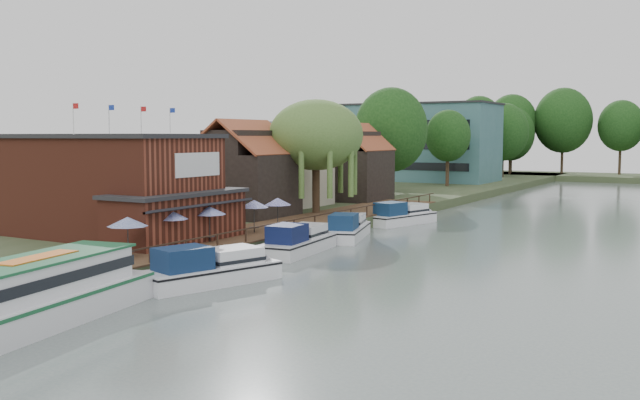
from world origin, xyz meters
The scene contains 27 objects.
ground centered at (0.00, 0.00, 0.00)m, with size 260.00×260.00×0.00m, color slate.
land_bank centered at (-30.00, 35.00, 0.50)m, with size 50.00×140.00×1.00m, color #384728.
quay_deck centered at (-8.00, 10.00, 1.05)m, with size 6.00×50.00×0.10m, color #47301E.
quay_rail centered at (-5.30, 10.50, 1.50)m, with size 0.20×49.00×1.00m, color black, non-canonical shape.
pub centered at (-14.00, -1.00, 4.65)m, with size 20.00×11.00×7.30m, color maroon, non-canonical shape.
hotel_block centered at (-22.00, 70.00, 7.15)m, with size 25.40×12.40×12.30m, color #38666B, non-canonical shape.
cottage_a centered at (-15.00, 14.00, 5.25)m, with size 8.60×7.60×8.50m, color black, non-canonical shape.
cottage_b centered at (-18.00, 24.00, 5.25)m, with size 9.60×8.60×8.50m, color beige, non-canonical shape.
cottage_c centered at (-14.00, 33.00, 5.25)m, with size 7.60×7.60×8.50m, color black, non-canonical shape.
willow centered at (-10.50, 19.00, 6.21)m, with size 8.60×8.60×10.43m, color #476B2D, non-canonical shape.
umbrella_0 centered at (-7.48, -7.45, 2.29)m, with size 2.33×2.33×2.38m, color navy, non-canonical shape.
umbrella_1 centered at (-7.61, -3.56, 2.29)m, with size 2.00×2.00×2.38m, color navy, non-canonical shape.
umbrella_2 centered at (-7.33, -0.25, 2.29)m, with size 2.21×2.21×2.38m, color navy, non-canonical shape.
umbrella_3 centered at (-7.50, 5.04, 2.29)m, with size 2.14×2.14×2.38m, color navy, non-canonical shape.
umbrella_4 centered at (-7.03, 7.44, 2.29)m, with size 2.09×2.09×2.38m, color navy, non-canonical shape.
cruiser_0 centered at (-2.00, -6.77, 1.12)m, with size 3.00×9.30×2.23m, color white, non-canonical shape.
cruiser_1 centered at (-3.39, 4.49, 1.09)m, with size 2.95×9.14×2.18m, color silver, non-canonical shape.
cruiser_2 centered at (-3.75, 12.47, 1.06)m, with size 2.88×8.92×2.12m, color white, non-canonical shape.
cruiser_3 centered at (-3.80, 23.22, 1.06)m, with size 2.88×8.92×2.12m, color white, non-canonical shape.
tour_boat centered at (-3.06, -17.62, 1.48)m, with size 3.84×13.61×2.97m, color silver, non-canonical shape.
swan centered at (-4.50, -12.69, 0.22)m, with size 0.44×0.44×0.44m, color white.
bank_tree_0 centered at (-13.66, 42.29, 7.49)m, with size 8.92×8.92×12.98m, color #143811, non-canonical shape.
bank_tree_1 centered at (-17.75, 51.56, 7.79)m, with size 6.74×6.74×13.59m, color #143811, non-canonical shape.
bank_tree_2 centered at (-12.61, 59.27, 6.40)m, with size 6.37×6.37×10.80m, color #143811, non-canonical shape.
bank_tree_3 centered at (-13.78, 76.78, 7.81)m, with size 7.65×7.65×13.62m, color #143811, non-canonical shape.
bank_tree_4 centered at (-11.97, 84.60, 7.38)m, with size 8.64×8.64×12.76m, color #143811, non-canonical shape.
bank_tree_5 centered at (-13.72, 95.81, 7.29)m, with size 8.77×8.77×12.57m, color #143811, non-canonical shape.
Camera 1 is at (22.52, -36.99, 8.11)m, focal length 40.00 mm.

